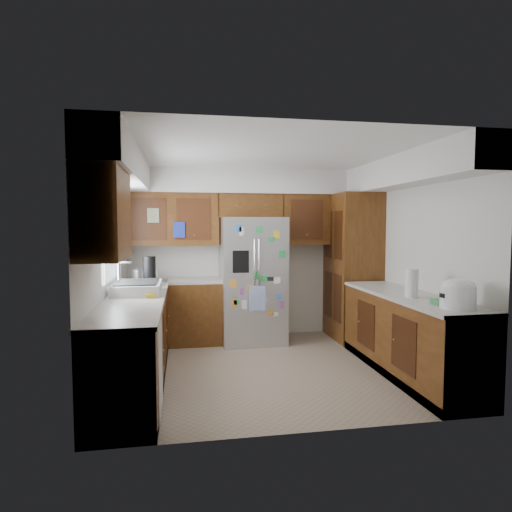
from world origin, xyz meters
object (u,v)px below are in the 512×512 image
at_px(pantry, 352,267).
at_px(rice_cooker, 458,293).
at_px(fridge, 252,280).
at_px(paper_towel, 412,283).

bearing_deg(pantry, rice_cooker, -90.01).
distance_m(pantry, fridge, 1.51).
bearing_deg(rice_cooker, paper_towel, 98.52).
distance_m(rice_cooker, paper_towel, 0.64).
distance_m(fridge, paper_towel, 2.37).
bearing_deg(paper_towel, rice_cooker, -81.48).
relative_size(pantry, paper_towel, 7.11).
xyz_separation_m(pantry, paper_towel, (-0.10, -1.84, -0.00)).
bearing_deg(pantry, paper_towel, -92.97).
relative_size(pantry, rice_cooker, 6.67).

